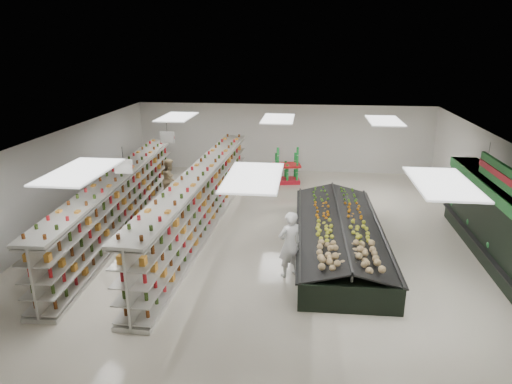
# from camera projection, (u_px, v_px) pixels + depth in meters

# --- Properties ---
(floor) EXTENTS (16.00, 16.00, 0.00)m
(floor) POSITION_uv_depth(u_px,v_px,m) (268.00, 236.00, 14.74)
(floor) COLOR beige
(floor) RESTS_ON ground
(ceiling) EXTENTS (14.00, 16.00, 0.02)m
(ceiling) POSITION_uv_depth(u_px,v_px,m) (269.00, 139.00, 13.74)
(ceiling) COLOR white
(ceiling) RESTS_ON wall_back
(wall_back) EXTENTS (14.00, 0.02, 3.20)m
(wall_back) POSITION_uv_depth(u_px,v_px,m) (283.00, 138.00, 21.79)
(wall_back) COLOR white
(wall_back) RESTS_ON floor
(wall_front) EXTENTS (14.00, 0.02, 3.20)m
(wall_front) POSITION_uv_depth(u_px,v_px,m) (221.00, 355.00, 6.69)
(wall_front) COLOR white
(wall_front) RESTS_ON floor
(wall_left) EXTENTS (0.02, 16.00, 3.20)m
(wall_left) POSITION_uv_depth(u_px,v_px,m) (57.00, 182.00, 15.00)
(wall_left) COLOR white
(wall_left) RESTS_ON floor
(wall_right) EXTENTS (0.02, 16.00, 3.20)m
(wall_right) POSITION_uv_depth(u_px,v_px,m) (504.00, 197.00, 13.49)
(wall_right) COLOR white
(wall_right) RESTS_ON floor
(produce_wall_case) EXTENTS (0.93, 8.00, 2.20)m
(produce_wall_case) POSITION_uv_depth(u_px,v_px,m) (506.00, 227.00, 12.23)
(produce_wall_case) COLOR black
(produce_wall_case) RESTS_ON floor
(aisle_sign_near) EXTENTS (0.52, 0.06, 0.75)m
(aisle_sign_near) POSITION_uv_depth(u_px,v_px,m) (124.00, 166.00, 12.40)
(aisle_sign_near) COLOR white
(aisle_sign_near) RESTS_ON ceiling
(aisle_sign_far) EXTENTS (0.52, 0.06, 0.75)m
(aisle_sign_far) POSITION_uv_depth(u_px,v_px,m) (167.00, 137.00, 16.18)
(aisle_sign_far) COLOR white
(aisle_sign_far) RESTS_ON ceiling
(hortifruti_banner) EXTENTS (0.12, 3.20, 0.95)m
(hortifruti_banner) POSITION_uv_depth(u_px,v_px,m) (504.00, 177.00, 11.82)
(hortifruti_banner) COLOR #1E722D
(hortifruti_banner) RESTS_ON ceiling
(gondola_left) EXTENTS (1.40, 11.04, 1.91)m
(gondola_left) POSITION_uv_depth(u_px,v_px,m) (120.00, 204.00, 15.08)
(gondola_left) COLOR beige
(gondola_left) RESTS_ON floor
(gondola_center) EXTENTS (1.32, 11.78, 2.04)m
(gondola_center) POSITION_uv_depth(u_px,v_px,m) (201.00, 203.00, 15.03)
(gondola_center) COLOR beige
(gondola_center) RESTS_ON floor
(produce_island) EXTENTS (2.71, 7.11, 1.05)m
(produce_island) POSITION_uv_depth(u_px,v_px,m) (339.00, 234.00, 13.70)
(produce_island) COLOR black
(produce_island) RESTS_ON floor
(soda_endcap) EXTENTS (1.32, 1.02, 1.52)m
(soda_endcap) POSITION_uv_depth(u_px,v_px,m) (287.00, 167.00, 20.10)
(soda_endcap) COLOR red
(soda_endcap) RESTS_ON floor
(shopper_main) EXTENTS (0.80, 0.73, 1.83)m
(shopper_main) POSITION_uv_depth(u_px,v_px,m) (290.00, 244.00, 11.98)
(shopper_main) COLOR white
(shopper_main) RESTS_ON floor
(shopper_background) EXTENTS (0.54, 0.83, 1.63)m
(shopper_background) POSITION_uv_depth(u_px,v_px,m) (170.00, 179.00, 18.03)
(shopper_background) COLOR #9B815F
(shopper_background) RESTS_ON floor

